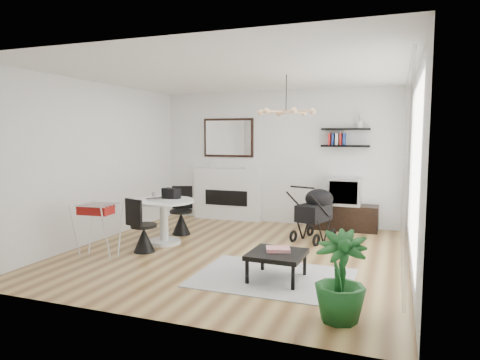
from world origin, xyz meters
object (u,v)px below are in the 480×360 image
(crt_tv, at_px, (345,191))
(dining_table, at_px, (164,215))
(stroller, at_px, (315,216))
(drying_rack, at_px, (98,229))
(coffee_table, at_px, (277,255))
(tv_console, at_px, (343,217))
(fireplace, at_px, (227,188))
(potted_plant, at_px, (340,277))

(crt_tv, distance_m, dining_table, 3.43)
(dining_table, bearing_deg, stroller, 25.70)
(crt_tv, xyz_separation_m, dining_table, (-2.70, -2.11, -0.26))
(drying_rack, height_order, coffee_table, drying_rack)
(crt_tv, bearing_deg, stroller, -111.09)
(dining_table, relative_size, drying_rack, 1.25)
(coffee_table, bearing_deg, tv_console, 82.41)
(dining_table, distance_m, stroller, 2.57)
(fireplace, bearing_deg, dining_table, -95.75)
(tv_console, xyz_separation_m, potted_plant, (0.46, -4.15, 0.20))
(fireplace, xyz_separation_m, drying_rack, (-0.72, -3.32, -0.26))
(crt_tv, height_order, potted_plant, crt_tv)
(tv_console, relative_size, coffee_table, 1.87)
(drying_rack, distance_m, stroller, 3.55)
(crt_tv, xyz_separation_m, coffee_table, (-0.45, -3.21, -0.43))
(tv_console, xyz_separation_m, dining_table, (-2.68, -2.11, 0.24))
(fireplace, distance_m, crt_tv, 2.48)
(crt_tv, bearing_deg, dining_table, -142.06)
(drying_rack, bearing_deg, dining_table, 60.61)
(coffee_table, height_order, potted_plant, potted_plant)
(dining_table, bearing_deg, coffee_table, -26.26)
(drying_rack, bearing_deg, stroller, 33.24)
(coffee_table, bearing_deg, fireplace, 120.87)
(crt_tv, bearing_deg, tv_console, 172.28)
(dining_table, relative_size, potted_plant, 1.14)
(tv_console, bearing_deg, coffee_table, -97.59)
(stroller, bearing_deg, drying_rack, -122.88)
(tv_console, bearing_deg, stroller, -109.79)
(crt_tv, relative_size, coffee_table, 0.88)
(drying_rack, height_order, potted_plant, potted_plant)
(fireplace, bearing_deg, stroller, -28.85)
(potted_plant, bearing_deg, fireplace, 123.97)
(potted_plant, bearing_deg, coffee_table, 133.45)
(tv_console, xyz_separation_m, coffee_table, (-0.43, -3.22, 0.08))
(tv_console, distance_m, drying_rack, 4.48)
(fireplace, height_order, coffee_table, fireplace)
(coffee_table, bearing_deg, stroller, 88.16)
(crt_tv, distance_m, potted_plant, 4.18)
(stroller, height_order, potted_plant, stroller)
(tv_console, distance_m, potted_plant, 4.18)
(crt_tv, bearing_deg, coffee_table, -98.02)
(dining_table, xyz_separation_m, stroller, (2.32, 1.12, -0.06))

